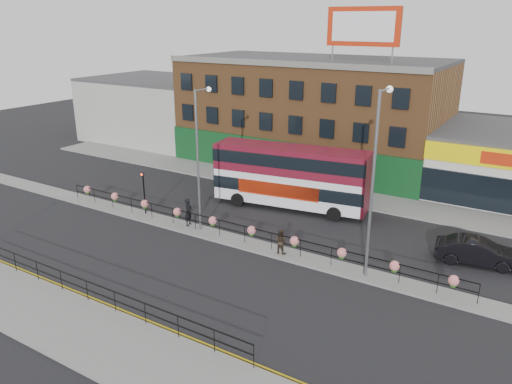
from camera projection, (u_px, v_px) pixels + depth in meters
The scene contains 18 objects.
ground at pixel (232, 241), 32.66m from camera, with size 120.00×120.00×0.00m, color black.
south_pavement at pixel (85, 332), 22.99m from camera, with size 60.00×4.00×0.15m, color gray.
north_pavement at pixel (312, 190), 42.28m from camera, with size 60.00×4.00×0.15m, color gray.
median at pixel (232, 240), 32.64m from camera, with size 60.00×1.60×0.15m, color gray.
yellow_line_inner at pixel (122, 310), 24.86m from camera, with size 60.00×0.10×0.01m, color gold.
yellow_line_outer at pixel (120, 312), 24.72m from camera, with size 60.00×0.10×0.01m, color gold.
brick_building at pixel (312, 112), 49.01m from camera, with size 25.00×12.21×10.30m.
warehouse_west at pixel (158, 109), 59.60m from camera, with size 15.50×12.00×7.30m.
billboard at pixel (363, 27), 39.15m from camera, with size 6.00×0.29×4.40m.
median_railing at pixel (232, 226), 32.32m from camera, with size 30.04×0.56×1.23m.
south_railing at pixel (86, 286), 25.22m from camera, with size 20.04×0.05×1.12m.
double_decker_bus at pixel (291, 171), 37.49m from camera, with size 12.05×4.44×4.76m.
car at pixel (478, 252), 29.34m from camera, with size 4.98×2.50×1.57m, color black.
pedestrian_a at pixel (188, 212), 34.47m from camera, with size 0.63×0.81×1.97m, color black.
pedestrian_b at pixel (280, 241), 30.36m from camera, with size 0.77×0.60×1.55m, color #2D2319.
lamp_column_west at pixel (200, 149), 32.48m from camera, with size 0.34×1.66×9.47m.
lamp_column_east at pixel (375, 170), 26.10m from camera, with size 0.37×1.81×10.33m.
traffic_light_median at pixel (143, 183), 36.15m from camera, with size 0.15×0.28×3.65m.
Camera 1 is at (17.03, -24.53, 13.70)m, focal length 35.00 mm.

